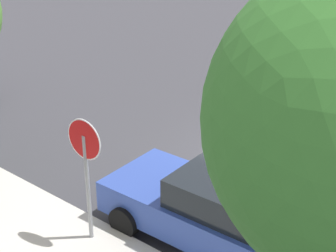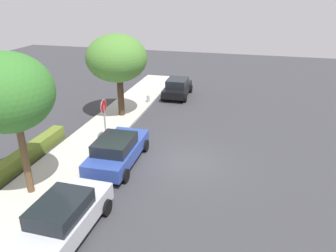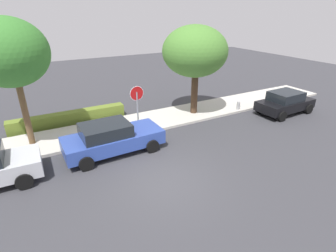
% 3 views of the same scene
% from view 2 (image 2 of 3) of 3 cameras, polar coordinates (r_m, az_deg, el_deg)
% --- Properties ---
extents(ground_plane, '(60.00, 60.00, 0.00)m').
position_cam_2_polar(ground_plane, '(16.62, 2.83, -6.24)').
color(ground_plane, '#38383D').
extents(sidewalk_curb, '(32.00, 2.87, 0.14)m').
position_cam_2_polar(sidewalk_curb, '(18.39, -14.53, -3.72)').
color(sidewalk_curb, beige).
rests_on(sidewalk_curb, ground_plane).
extents(stop_sign, '(0.78, 0.08, 2.61)m').
position_cam_2_polar(stop_sign, '(18.04, -11.05, 2.08)').
color(stop_sign, gray).
rests_on(stop_sign, ground_plane).
extents(parked_car_blue, '(4.60, 2.14, 1.51)m').
position_cam_2_polar(parked_car_blue, '(16.24, -8.81, -4.18)').
color(parked_car_blue, '#2D479E').
rests_on(parked_car_blue, ground_plane).
extents(parked_car_silver, '(4.42, 2.01, 1.54)m').
position_cam_2_polar(parked_car_silver, '(12.24, -17.78, -15.10)').
color(parked_car_silver, silver).
rests_on(parked_car_silver, ground_plane).
extents(parked_car_black, '(3.87, 2.02, 1.45)m').
position_cam_2_polar(parked_car_black, '(26.30, 1.64, 6.73)').
color(parked_car_black, black).
rests_on(parked_car_black, ground_plane).
extents(street_tree_near_corner, '(3.44, 3.44, 6.03)m').
position_cam_2_polar(street_tree_near_corner, '(13.55, -26.16, 5.18)').
color(street_tree_near_corner, brown).
rests_on(street_tree_near_corner, ground_plane).
extents(street_tree_mid_block, '(3.90, 3.90, 5.48)m').
position_cam_2_polar(street_tree_mid_block, '(21.47, -8.93, 11.53)').
color(street_tree_mid_block, '#422D1E').
rests_on(street_tree_mid_block, ground_plane).
extents(fire_hydrant, '(0.30, 0.22, 0.72)m').
position_cam_2_polar(fire_hydrant, '(24.66, -3.48, 4.65)').
color(fire_hydrant, '#A5A5A8').
rests_on(fire_hydrant, ground_plane).
extents(front_yard_hedge, '(6.57, 0.65, 0.73)m').
position_cam_2_polar(front_yard_hedge, '(17.74, -23.90, -5.03)').
color(front_yard_hedge, olive).
rests_on(front_yard_hedge, ground_plane).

